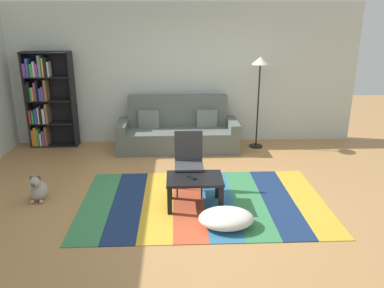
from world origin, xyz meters
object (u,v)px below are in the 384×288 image
(bookshelf, at_px, (45,100))
(folding_chair, at_px, (189,157))
(tv_remote, at_px, (191,177))
(pouf, at_px, (226,218))
(standing_lamp, at_px, (260,72))
(couch, at_px, (178,132))
(coffee_table, at_px, (195,183))
(dog, at_px, (38,190))

(bookshelf, height_order, folding_chair, bookshelf)
(bookshelf, bearing_deg, tv_remote, -45.03)
(pouf, bearing_deg, tv_remote, 125.74)
(standing_lamp, distance_m, folding_chair, 2.58)
(bookshelf, relative_size, tv_remote, 12.14)
(bookshelf, relative_size, pouf, 2.71)
(bookshelf, distance_m, tv_remote, 3.83)
(pouf, xyz_separation_m, folding_chair, (-0.42, 1.02, 0.41))
(pouf, relative_size, standing_lamp, 0.39)
(couch, distance_m, folding_chair, 1.95)
(couch, distance_m, bookshelf, 2.61)
(pouf, relative_size, tv_remote, 4.47)
(bookshelf, bearing_deg, couch, -6.38)
(coffee_table, xyz_separation_m, dog, (-2.15, 0.26, -0.18))
(bookshelf, xyz_separation_m, pouf, (3.09, -3.24, -0.80))
(couch, xyz_separation_m, folding_chair, (0.14, -1.94, 0.20))
(standing_lamp, bearing_deg, pouf, -107.85)
(pouf, bearing_deg, couch, 100.66)
(standing_lamp, relative_size, folding_chair, 1.93)
(folding_chair, bearing_deg, pouf, -27.77)
(bookshelf, xyz_separation_m, standing_lamp, (4.05, -0.24, 0.53))
(dog, xyz_separation_m, folding_chair, (2.09, 0.19, 0.37))
(dog, bearing_deg, bookshelf, 103.42)
(tv_remote, bearing_deg, pouf, -91.99)
(bookshelf, height_order, tv_remote, bookshelf)
(folding_chair, bearing_deg, bookshelf, -179.75)
(coffee_table, bearing_deg, dog, 173.00)
(bookshelf, height_order, standing_lamp, bookshelf)
(coffee_table, distance_m, folding_chair, 0.50)
(couch, distance_m, tv_remote, 2.41)
(bookshelf, distance_m, standing_lamp, 4.09)
(coffee_table, height_order, pouf, coffee_table)
(bookshelf, xyz_separation_m, tv_remote, (2.69, -2.69, -0.49))
(coffee_table, height_order, dog, coffee_table)
(standing_lamp, xyz_separation_m, tv_remote, (-1.37, -2.45, -1.02))
(coffee_table, height_order, folding_chair, folding_chair)
(couch, relative_size, standing_lamp, 1.30)
(pouf, distance_m, folding_chair, 1.18)
(coffee_table, bearing_deg, couch, 94.82)
(bookshelf, xyz_separation_m, dog, (0.58, -2.41, -0.76))
(standing_lamp, bearing_deg, folding_chair, -124.97)
(couch, xyz_separation_m, pouf, (0.56, -2.96, -0.22))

